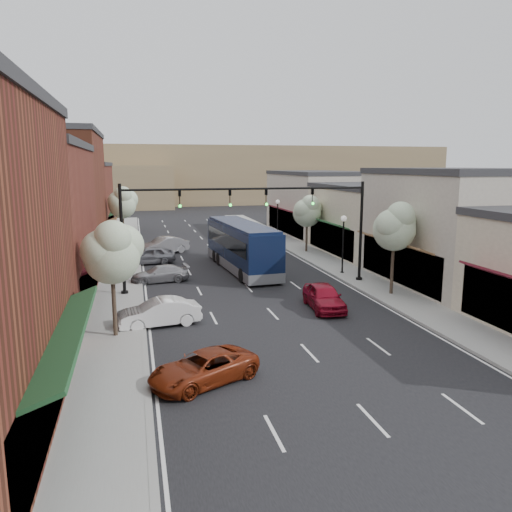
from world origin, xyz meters
TOP-DOWN VIEW (x-y plane):
  - ground at (0.00, 0.00)m, footprint 160.00×160.00m
  - sidewalk_left at (-8.40, 18.50)m, footprint 2.80×73.00m
  - sidewalk_right at (8.40, 18.50)m, footprint 2.80×73.00m
  - curb_left at (-7.00, 18.50)m, footprint 0.25×73.00m
  - curb_right at (7.00, 18.50)m, footprint 0.25×73.00m
  - bldg_left_midnear at (-14.23, 6.00)m, footprint 10.14×14.10m
  - bldg_left_midfar at (-14.24, 20.00)m, footprint 10.14×14.10m
  - bldg_left_far at (-14.22, 36.00)m, footprint 10.14×18.10m
  - bldg_right_midnear at (13.72, 6.00)m, footprint 9.14×12.10m
  - bldg_right_midfar at (13.70, 18.00)m, footprint 9.14×12.10m
  - bldg_right_far at (13.71, 32.00)m, footprint 9.14×16.10m
  - hill_far at (0.00, 90.00)m, footprint 120.00×30.00m
  - hill_near at (-25.00, 78.00)m, footprint 50.00×20.00m
  - signal_mast_right at (5.62, 8.00)m, footprint 8.22×0.46m
  - signal_mast_left at (-5.62, 8.00)m, footprint 8.22×0.46m
  - tree_right_near at (8.35, 3.94)m, footprint 2.85×2.65m
  - tree_right_far at (8.35, 19.94)m, footprint 2.85×2.65m
  - tree_left_near at (-8.25, -0.06)m, footprint 2.85×2.65m
  - tree_left_far at (-8.25, 25.94)m, footprint 2.85×2.65m
  - lamp_post_near at (7.80, 10.50)m, footprint 0.44×0.44m
  - lamp_post_far at (7.80, 28.00)m, footprint 0.44×0.44m
  - coach_bus at (0.80, 13.90)m, footprint 3.56×12.23m
  - red_hatchback at (3.08, 2.21)m, footprint 2.08×4.42m
  - parked_car_a at (-4.91, -5.92)m, footprint 4.71×3.70m
  - parked_car_b at (-6.20, 1.39)m, footprint 4.39×2.09m
  - parked_car_c at (-5.64, 11.24)m, footprint 4.19×2.12m
  - parked_car_d at (-6.20, 17.95)m, footprint 4.44×2.19m
  - parked_car_e at (-4.70, 22.67)m, footprint 4.92×3.54m

SIDE VIEW (x-z plane):
  - ground at x=0.00m, z-range 0.00..0.00m
  - curb_left at x=-7.00m, z-range -0.01..0.16m
  - curb_right at x=7.00m, z-range -0.01..0.16m
  - sidewalk_left at x=-8.40m, z-range 0.00..0.15m
  - sidewalk_right at x=8.40m, z-range 0.00..0.15m
  - parked_car_c at x=-5.64m, z-range 0.00..1.17m
  - parked_car_a at x=-4.91m, z-range 0.00..1.19m
  - parked_car_b at x=-6.20m, z-range 0.00..1.39m
  - parked_car_d at x=-6.20m, z-range 0.00..1.45m
  - red_hatchback at x=3.08m, z-range 0.00..1.46m
  - parked_car_e at x=-4.70m, z-range 0.00..1.54m
  - coach_bus at x=0.80m, z-range 0.08..3.76m
  - lamp_post_near at x=7.80m, z-range 0.79..5.23m
  - lamp_post_far at x=7.80m, z-range 0.79..5.23m
  - bldg_right_midfar at x=13.70m, z-range -0.03..6.37m
  - bldg_right_far at x=13.71m, z-range -0.04..7.36m
  - bldg_right_midnear at x=13.72m, z-range -0.04..7.86m
  - tree_right_far at x=8.35m, z-range 1.28..6.70m
  - hill_near at x=-25.00m, z-range 0.00..8.00m
  - bldg_left_far at x=-14.22m, z-range -0.04..8.36m
  - tree_left_near at x=-8.25m, z-range 1.38..7.07m
  - tree_right_near at x=8.35m, z-range 1.47..7.43m
  - tree_left_far at x=-8.25m, z-range 1.54..7.67m
  - signal_mast_right at x=5.62m, z-range 1.12..8.12m
  - signal_mast_left at x=-5.62m, z-range 1.12..8.12m
  - bldg_left_midnear at x=-14.23m, z-range -0.04..9.36m
  - bldg_left_midfar at x=-14.24m, z-range -0.05..10.85m
  - hill_far at x=0.00m, z-range 0.00..12.00m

